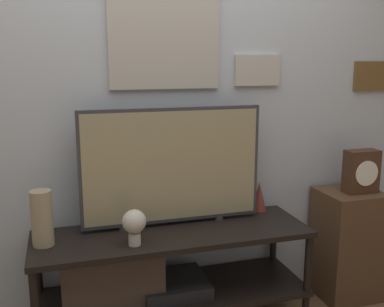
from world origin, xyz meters
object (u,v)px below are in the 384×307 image
Objects in this scene: decorative_bust at (134,224)px; mantel_clock at (361,171)px; vase_tall_ceramic at (42,218)px; vase_slim_bronze at (259,196)px; television at (172,166)px.

decorative_bust is 1.43m from mantel_clock.
mantel_clock is at bearing 0.74° from vase_tall_ceramic.
vase_tall_ceramic is 1.85m from mantel_clock.
decorative_bust is (-0.82, -0.31, 0.02)m from vase_slim_bronze.
vase_slim_bronze is 0.87m from decorative_bust.
television is 0.72m from vase_tall_ceramic.
decorative_bust is (0.43, -0.13, -0.03)m from vase_tall_ceramic.
mantel_clock is (1.16, -0.07, -0.10)m from television.
decorative_bust is at bearing -173.88° from mantel_clock.
vase_slim_bronze is at bearing 165.39° from mantel_clock.
vase_tall_ceramic is 1.54× the size of decorative_bust.
television reaches higher than mantel_clock.
television is 5.48× the size of decorative_bust.
vase_slim_bronze is 1.26m from vase_tall_ceramic.
television is at bearing 7.92° from vase_tall_ceramic.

